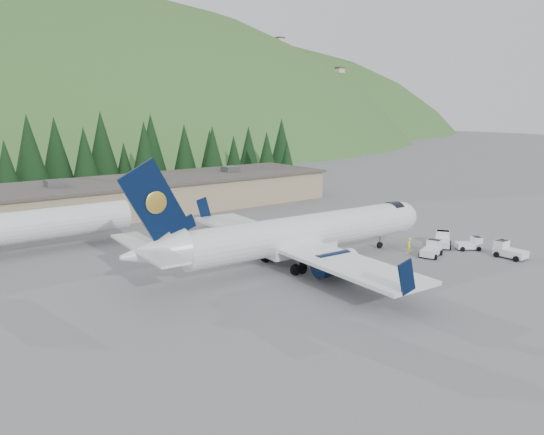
{
  "coord_description": "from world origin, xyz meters",
  "views": [
    {
      "loc": [
        -35.94,
        -41.14,
        16.34
      ],
      "look_at": [
        0.0,
        6.0,
        4.0
      ],
      "focal_mm": 35.0,
      "sensor_mm": 36.0,
      "label": 1
    }
  ],
  "objects_px": {
    "airliner": "(298,235)",
    "ramp_worker": "(409,245)",
    "baggage_tug_d": "(432,249)",
    "baggage_tug_a": "(442,240)",
    "baggage_tug_b": "(471,244)",
    "second_airliner": "(4,228)",
    "baggage_tug_c": "(508,250)",
    "terminal_building": "(123,197)"
  },
  "relations": [
    {
      "from": "second_airliner",
      "to": "baggage_tug_c",
      "type": "bearing_deg",
      "value": -37.52
    },
    {
      "from": "baggage_tug_a",
      "to": "baggage_tug_b",
      "type": "height_order",
      "value": "baggage_tug_a"
    },
    {
      "from": "airliner",
      "to": "terminal_building",
      "type": "distance_m",
      "value": 38.15
    },
    {
      "from": "second_airliner",
      "to": "baggage_tug_d",
      "type": "relative_size",
      "value": 7.79
    },
    {
      "from": "baggage_tug_a",
      "to": "baggage_tug_d",
      "type": "relative_size",
      "value": 1.04
    },
    {
      "from": "airliner",
      "to": "baggage_tug_a",
      "type": "distance_m",
      "value": 19.33
    },
    {
      "from": "baggage_tug_c",
      "to": "baggage_tug_d",
      "type": "bearing_deg",
      "value": 47.21
    },
    {
      "from": "baggage_tug_b",
      "to": "baggage_tug_d",
      "type": "bearing_deg",
      "value": -156.5
    },
    {
      "from": "baggage_tug_d",
      "to": "ramp_worker",
      "type": "bearing_deg",
      "value": 96.37
    },
    {
      "from": "baggage_tug_a",
      "to": "baggage_tug_b",
      "type": "bearing_deg",
      "value": -97.36
    },
    {
      "from": "baggage_tug_c",
      "to": "terminal_building",
      "type": "height_order",
      "value": "terminal_building"
    },
    {
      "from": "baggage_tug_b",
      "to": "baggage_tug_d",
      "type": "distance_m",
      "value": 5.96
    },
    {
      "from": "airliner",
      "to": "baggage_tug_a",
      "type": "xyz_separation_m",
      "value": [
        18.58,
        -4.74,
        -2.45
      ]
    },
    {
      "from": "baggage_tug_c",
      "to": "terminal_building",
      "type": "relative_size",
      "value": 0.05
    },
    {
      "from": "terminal_building",
      "to": "ramp_worker",
      "type": "height_order",
      "value": "terminal_building"
    },
    {
      "from": "second_airliner",
      "to": "terminal_building",
      "type": "relative_size",
      "value": 0.39
    },
    {
      "from": "baggage_tug_c",
      "to": "baggage_tug_d",
      "type": "xyz_separation_m",
      "value": [
        -6.12,
        5.55,
        -0.04
      ]
    },
    {
      "from": "terminal_building",
      "to": "baggage_tug_d",
      "type": "xyz_separation_m",
      "value": [
        18.14,
        -44.37,
        -1.86
      ]
    },
    {
      "from": "baggage_tug_b",
      "to": "terminal_building",
      "type": "distance_m",
      "value": 51.47
    },
    {
      "from": "second_airliner",
      "to": "baggage_tug_a",
      "type": "distance_m",
      "value": 50.18
    },
    {
      "from": "baggage_tug_a",
      "to": "baggage_tug_d",
      "type": "xyz_separation_m",
      "value": [
        -4.38,
        -1.69,
        -0.03
      ]
    },
    {
      "from": "airliner",
      "to": "ramp_worker",
      "type": "distance_m",
      "value": 13.9
    },
    {
      "from": "airliner",
      "to": "baggage_tug_d",
      "type": "xyz_separation_m",
      "value": [
        14.19,
        -6.43,
        -2.48
      ]
    },
    {
      "from": "baggage_tug_a",
      "to": "ramp_worker",
      "type": "bearing_deg",
      "value": 138.79
    },
    {
      "from": "baggage_tug_b",
      "to": "ramp_worker",
      "type": "height_order",
      "value": "ramp_worker"
    },
    {
      "from": "second_airliner",
      "to": "baggage_tug_d",
      "type": "distance_m",
      "value": 47.53
    },
    {
      "from": "terminal_building",
      "to": "second_airliner",
      "type": "bearing_deg",
      "value": -141.22
    },
    {
      "from": "baggage_tug_c",
      "to": "airliner",
      "type": "bearing_deg",
      "value": 58.89
    },
    {
      "from": "second_airliner",
      "to": "terminal_building",
      "type": "xyz_separation_m",
      "value": [
        19.91,
        16.0,
        -0.7
      ]
    },
    {
      "from": "terminal_building",
      "to": "baggage_tug_d",
      "type": "height_order",
      "value": "terminal_building"
    },
    {
      "from": "baggage_tug_c",
      "to": "ramp_worker",
      "type": "relative_size",
      "value": 1.88
    },
    {
      "from": "second_airliner",
      "to": "baggage_tug_d",
      "type": "bearing_deg",
      "value": -36.71
    },
    {
      "from": "airliner",
      "to": "baggage_tug_c",
      "type": "distance_m",
      "value": 23.71
    },
    {
      "from": "second_airliner",
      "to": "ramp_worker",
      "type": "relative_size",
      "value": 15.28
    },
    {
      "from": "second_airliner",
      "to": "baggage_tug_b",
      "type": "bearing_deg",
      "value": -33.9
    },
    {
      "from": "airliner",
      "to": "ramp_worker",
      "type": "height_order",
      "value": "airliner"
    },
    {
      "from": "ramp_worker",
      "to": "baggage_tug_a",
      "type": "bearing_deg",
      "value": 147.31
    },
    {
      "from": "baggage_tug_c",
      "to": "terminal_building",
      "type": "bearing_deg",
      "value": 25.34
    },
    {
      "from": "baggage_tug_a",
      "to": "baggage_tug_c",
      "type": "distance_m",
      "value": 7.45
    },
    {
      "from": "second_airliner",
      "to": "ramp_worker",
      "type": "height_order",
      "value": "second_airliner"
    },
    {
      "from": "baggage_tug_d",
      "to": "ramp_worker",
      "type": "distance_m",
      "value": 2.58
    },
    {
      "from": "airliner",
      "to": "ramp_worker",
      "type": "bearing_deg",
      "value": -14.18
    }
  ]
}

